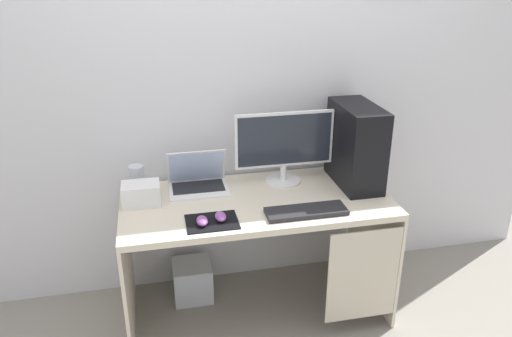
{
  "coord_description": "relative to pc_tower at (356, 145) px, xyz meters",
  "views": [
    {
      "loc": [
        -0.51,
        -2.37,
        1.93
      ],
      "look_at": [
        0.0,
        0.0,
        0.9
      ],
      "focal_mm": 34.78,
      "sensor_mm": 36.0,
      "label": 1
    }
  ],
  "objects": [
    {
      "name": "ground_plane",
      "position": [
        -0.6,
        -0.09,
        -0.96
      ],
      "size": [
        8.0,
        8.0,
        0.0
      ],
      "primitive_type": "plane",
      "color": "gray"
    },
    {
      "name": "wall_back",
      "position": [
        -0.6,
        0.3,
        0.34
      ],
      "size": [
        4.0,
        0.05,
        2.6
      ],
      "color": "silver",
      "rests_on": "ground_plane"
    },
    {
      "name": "desk",
      "position": [
        -0.58,
        -0.1,
        -0.38
      ],
      "size": [
        1.46,
        0.7,
        0.72
      ],
      "color": "beige",
      "rests_on": "ground_plane"
    },
    {
      "name": "pc_tower",
      "position": [
        0.0,
        0.0,
        0.0
      ],
      "size": [
        0.21,
        0.43,
        0.47
      ],
      "primitive_type": "cube",
      "color": "black",
      "rests_on": "desk"
    },
    {
      "name": "monitor",
      "position": [
        -0.39,
        0.1,
        -0.01
      ],
      "size": [
        0.57,
        0.21,
        0.42
      ],
      "color": "white",
      "rests_on": "desk"
    },
    {
      "name": "laptop",
      "position": [
        -0.89,
        0.11,
        -0.19
      ],
      "size": [
        0.33,
        0.24,
        0.22
      ],
      "color": "white",
      "rests_on": "desk"
    },
    {
      "name": "speaker",
      "position": [
        -1.23,
        0.15,
        -0.16
      ],
      "size": [
        0.08,
        0.08,
        0.15
      ],
      "primitive_type": "cylinder",
      "color": "#B7BCC6",
      "rests_on": "desk"
    },
    {
      "name": "projector",
      "position": [
        -1.21,
        -0.01,
        -0.17
      ],
      "size": [
        0.2,
        0.14,
        0.12
      ],
      "primitive_type": "cube",
      "color": "white",
      "rests_on": "desk"
    },
    {
      "name": "keyboard",
      "position": [
        -0.38,
        -0.31,
        -0.22
      ],
      "size": [
        0.42,
        0.14,
        0.02
      ],
      "primitive_type": "cube",
      "color": "#232326",
      "rests_on": "desk"
    },
    {
      "name": "mousepad",
      "position": [
        -0.87,
        -0.3,
        -0.23
      ],
      "size": [
        0.26,
        0.2,
        0.0
      ],
      "primitive_type": "cube",
      "color": "black",
      "rests_on": "desk"
    },
    {
      "name": "mouse_left",
      "position": [
        -0.82,
        -0.29,
        -0.21
      ],
      "size": [
        0.06,
        0.1,
        0.03
      ],
      "primitive_type": "ellipsoid",
      "color": "#8C4C99",
      "rests_on": "mousepad"
    },
    {
      "name": "mouse_right",
      "position": [
        -0.92,
        -0.31,
        -0.21
      ],
      "size": [
        0.06,
        0.1,
        0.03
      ],
      "primitive_type": "ellipsoid",
      "color": "#8C4C99",
      "rests_on": "mousepad"
    },
    {
      "name": "subwoofer",
      "position": [
        -0.96,
        0.09,
        -0.84
      ],
      "size": [
        0.23,
        0.23,
        0.23
      ],
      "primitive_type": "cube",
      "color": "#B7BCC6",
      "rests_on": "ground_plane"
    }
  ]
}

